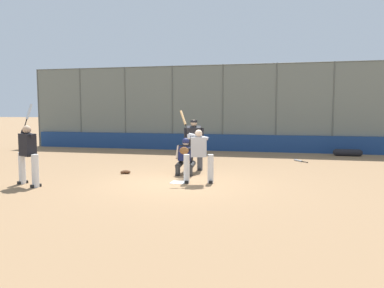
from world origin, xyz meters
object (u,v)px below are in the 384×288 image
(catcher_behind_plate, at_px, (185,156))
(batter_on_deck, at_px, (28,153))
(batter_at_plate, at_px, (198,154))
(spare_bat_near_backstop, at_px, (299,161))
(equipment_bag_dugout_side, at_px, (348,153))
(umpire_home, at_px, (194,143))
(fielding_glove_on_dirt, at_px, (125,172))

(catcher_behind_plate, distance_m, batter_on_deck, 4.71)
(batter_at_plate, relative_size, spare_bat_near_backstop, 2.88)
(batter_at_plate, distance_m, spare_bat_near_backstop, 6.22)
(equipment_bag_dugout_side, bearing_deg, spare_bat_near_backstop, 46.49)
(batter_on_deck, xyz_separation_m, equipment_bag_dugout_side, (-9.97, -9.13, -0.77))
(umpire_home, bearing_deg, batter_at_plate, 98.34)
(catcher_behind_plate, distance_m, fielding_glove_on_dirt, 2.10)
(batter_at_plate, height_order, spare_bat_near_backstop, batter_at_plate)
(umpire_home, bearing_deg, equipment_bag_dugout_side, -144.92)
(batter_at_plate, xyz_separation_m, fielding_glove_on_dirt, (2.70, -0.99, -0.79))
(batter_at_plate, distance_m, fielding_glove_on_dirt, 2.98)
(batter_on_deck, height_order, fielding_glove_on_dirt, batter_on_deck)
(umpire_home, xyz_separation_m, spare_bat_near_backstop, (-3.73, -3.15, -0.92))
(batter_on_deck, bearing_deg, umpire_home, -111.09)
(equipment_bag_dugout_side, bearing_deg, umpire_home, 42.71)
(batter_on_deck, bearing_deg, spare_bat_near_backstop, -112.06)
(umpire_home, xyz_separation_m, batter_on_deck, (3.97, 3.59, -0.03))
(batter_on_deck, height_order, equipment_bag_dugout_side, batter_on_deck)
(batter_on_deck, distance_m, equipment_bag_dugout_side, 13.54)
(fielding_glove_on_dirt, bearing_deg, equipment_bag_dugout_side, -140.24)
(fielding_glove_on_dirt, distance_m, equipment_bag_dugout_side, 10.51)
(catcher_behind_plate, relative_size, spare_bat_near_backstop, 1.65)
(catcher_behind_plate, relative_size, equipment_bag_dugout_side, 0.94)
(batter_at_plate, distance_m, catcher_behind_plate, 1.40)
(spare_bat_near_backstop, height_order, equipment_bag_dugout_side, equipment_bag_dugout_side)
(batter_on_deck, xyz_separation_m, spare_bat_near_backstop, (-7.70, -6.75, -0.89))
(batter_on_deck, distance_m, fielding_glove_on_dirt, 3.19)
(equipment_bag_dugout_side, bearing_deg, fielding_glove_on_dirt, 39.76)
(umpire_home, bearing_deg, spare_bat_near_backstop, -147.47)
(umpire_home, distance_m, fielding_glove_on_dirt, 2.55)
(catcher_behind_plate, distance_m, umpire_home, 1.03)
(batter_at_plate, height_order, fielding_glove_on_dirt, batter_at_plate)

